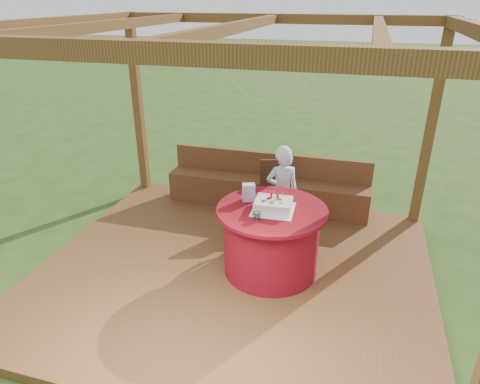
# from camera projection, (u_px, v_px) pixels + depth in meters

# --- Properties ---
(ground) EXTENTS (60.00, 60.00, 0.00)m
(ground) POSITION_uv_depth(u_px,v_px,m) (234.00, 276.00, 5.11)
(ground) COLOR #264316
(ground) RESTS_ON ground
(deck) EXTENTS (4.50, 4.00, 0.12)m
(deck) POSITION_uv_depth(u_px,v_px,m) (234.00, 272.00, 5.08)
(deck) COLOR brown
(deck) RESTS_ON ground
(pergola) EXTENTS (4.50, 4.00, 2.72)m
(pergola) POSITION_uv_depth(u_px,v_px,m) (233.00, 69.00, 4.10)
(pergola) COLOR brown
(pergola) RESTS_ON deck
(bench) EXTENTS (3.00, 0.42, 0.80)m
(bench) POSITION_uv_depth(u_px,v_px,m) (267.00, 190.00, 6.45)
(bench) COLOR brown
(bench) RESTS_ON deck
(table) EXTENTS (1.23, 1.23, 0.80)m
(table) POSITION_uv_depth(u_px,v_px,m) (271.00, 239.00, 4.86)
(table) COLOR maroon
(table) RESTS_ON deck
(chair) EXTENTS (0.54, 0.54, 0.87)m
(chair) POSITION_uv_depth(u_px,v_px,m) (276.00, 189.00, 5.96)
(chair) COLOR #3B2112
(chair) RESTS_ON deck
(elderly_woman) EXTENTS (0.50, 0.42, 1.21)m
(elderly_woman) POSITION_uv_depth(u_px,v_px,m) (282.00, 189.00, 5.61)
(elderly_woman) COLOR #9BC6E6
(elderly_woman) RESTS_ON deck
(birthday_cake) EXTENTS (0.46, 0.46, 0.19)m
(birthday_cake) POSITION_uv_depth(u_px,v_px,m) (273.00, 205.00, 4.64)
(birthday_cake) COLOR white
(birthday_cake) RESTS_ON table
(gift_bag) EXTENTS (0.16, 0.13, 0.20)m
(gift_bag) POSITION_uv_depth(u_px,v_px,m) (249.00, 192.00, 4.84)
(gift_bag) COLOR #E594D1
(gift_bag) RESTS_ON table
(drinking_glass) EXTENTS (0.11, 0.11, 0.09)m
(drinking_glass) POSITION_uv_depth(u_px,v_px,m) (257.00, 216.00, 4.44)
(drinking_glass) COLOR white
(drinking_glass) RESTS_ON table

